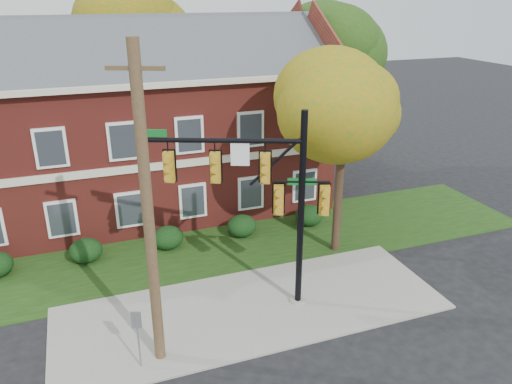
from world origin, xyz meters
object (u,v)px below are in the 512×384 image
object	(u,v)px
sign_post	(137,330)
traffic_signal	(263,190)
tree_right_rear	(336,41)
hedge_far_right	(309,215)
hedge_left	(86,251)
tree_far_rear	(141,25)
apartment_building	(142,114)
hedge_right	(242,226)
utility_pole	(148,216)
tree_near_right	(351,102)
hedge_center	(168,238)

from	to	relation	value
sign_post	traffic_signal	bearing A→B (deg)	42.36
tree_right_rear	sign_post	distance (m)	20.29
hedge_far_right	traffic_signal	distance (m)	8.11
hedge_left	tree_far_rear	xyz separation A→B (m)	(4.84, 13.09, 8.32)
apartment_building	sign_post	size ratio (longest dim) A/B	9.11
tree_right_rear	hedge_right	bearing A→B (deg)	-141.98
tree_right_rear	utility_pole	world-z (taller)	tree_right_rear
apartment_building	hedge_left	xyz separation A→B (m)	(-3.50, -5.25, -4.46)
apartment_building	tree_far_rear	world-z (taller)	tree_far_rear
hedge_right	traffic_signal	world-z (taller)	traffic_signal
hedge_far_right	utility_pole	xyz separation A→B (m)	(-8.61, -7.17, 4.41)
apartment_building	tree_near_right	size ratio (longest dim) A/B	2.19
hedge_center	hedge_right	xyz separation A→B (m)	(3.50, 0.00, 0.00)
hedge_left	hedge_far_right	size ratio (longest dim) A/B	1.00
tree_right_rear	hedge_left	bearing A→B (deg)	-157.58
apartment_building	tree_far_rear	size ratio (longest dim) A/B	1.63
traffic_signal	hedge_far_right	bearing A→B (deg)	72.34
apartment_building	hedge_right	xyz separation A→B (m)	(3.50, -5.25, -4.46)
hedge_right	hedge_left	bearing A→B (deg)	180.00
hedge_center	sign_post	xyz separation A→B (m)	(-2.24, -7.41, 0.88)
apartment_building	tree_near_right	distance (m)	10.97
tree_near_right	traffic_signal	size ratio (longest dim) A/B	1.18
hedge_center	tree_right_rear	distance (m)	14.94
apartment_building	hedge_right	size ratio (longest dim) A/B	13.43
hedge_center	utility_pole	bearing A→B (deg)	-102.63
traffic_signal	tree_far_rear	bearing A→B (deg)	115.59
traffic_signal	tree_right_rear	bearing A→B (deg)	74.64
hedge_center	tree_far_rear	distance (m)	15.57
hedge_center	tree_near_right	world-z (taller)	tree_near_right
hedge_center	utility_pole	xyz separation A→B (m)	(-1.61, -7.17, 4.41)
tree_near_right	tree_far_rear	size ratio (longest dim) A/B	0.74
hedge_right	traffic_signal	xyz separation A→B (m)	(-1.01, -5.43, 3.99)
hedge_left	hedge_right	size ratio (longest dim) A/B	1.00
traffic_signal	sign_post	size ratio (longest dim) A/B	3.52
hedge_right	hedge_far_right	world-z (taller)	same
tree_far_rear	utility_pole	size ratio (longest dim) A/B	1.18
hedge_center	tree_near_right	size ratio (longest dim) A/B	0.16
hedge_center	tree_right_rear	bearing A→B (deg)	28.37
hedge_left	apartment_building	bearing A→B (deg)	56.33
sign_post	apartment_building	bearing A→B (deg)	99.65
hedge_right	tree_right_rear	xyz separation A→B (m)	(7.81, 6.11, 7.60)
tree_far_rear	hedge_left	bearing A→B (deg)	-110.29
hedge_left	tree_near_right	xyz separation A→B (m)	(10.72, -2.83, 6.14)
tree_right_rear	traffic_signal	xyz separation A→B (m)	(-8.82, -11.54, -3.61)
apartment_building	hedge_far_right	bearing A→B (deg)	-36.89
tree_near_right	sign_post	distance (m)	11.76
traffic_signal	hedge_left	bearing A→B (deg)	159.85
hedge_right	sign_post	world-z (taller)	sign_post
hedge_left	traffic_signal	size ratio (longest dim) A/B	0.19
traffic_signal	hedge_center	bearing A→B (deg)	136.69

